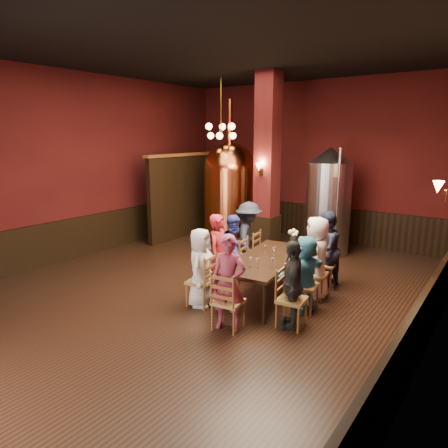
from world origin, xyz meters
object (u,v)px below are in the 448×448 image
Objects in this scene: person_1 at (219,254)px; steel_vessel at (328,201)px; copper_kettle at (230,190)px; person_2 at (235,249)px; person_0 at (201,268)px; dining_table at (267,261)px; rose_vase at (293,235)px.

steel_vessel is (0.63, 3.80, 0.58)m from person_1.
person_1 is 4.17m from copper_kettle.
person_1 is at bearing -160.07° from person_2.
person_1 reaches higher than person_0.
dining_table is 0.93× the size of steel_vessel.
copper_kettle is at bearing 25.52° from person_1.
person_1 is 1.09× the size of person_2.
person_0 is at bearing -160.07° from person_2.
person_1 reaches higher than dining_table.
steel_vessel is at bearing -16.34° from person_1.
person_1 is (-0.09, 0.66, 0.07)m from person_0.
dining_table is at bearing -91.52° from rose_vase.
person_1 reaches higher than rose_vase.
rose_vase is at bearing -36.55° from person_2.
copper_kettle is at bearing -173.38° from steel_vessel.
person_0 is at bearing -109.18° from rose_vase.
dining_table is at bearing -51.38° from person_0.
rose_vase is (3.04, -2.02, -0.46)m from copper_kettle.
person_1 is at bearing -119.61° from rose_vase.
copper_kettle is at bearing 10.40° from person_0.
person_1 is 3.90m from steel_vessel.
person_1 is at bearing -57.54° from copper_kettle.
rose_vase is (0.74, 2.12, 0.28)m from person_0.
copper_kettle is (-2.12, 2.82, 0.73)m from person_2.
person_1 is 0.66m from person_2.
dining_table is 1.31m from person_0.
copper_kettle is 3.68m from rose_vase.
person_0 is 0.67m from person_1.
person_0 is (-0.71, -1.10, 0.02)m from dining_table.
copper_kettle reaches higher than person_1.
person_0 is at bearing -60.94° from copper_kettle.
person_2 is (-0.89, 0.21, 0.03)m from dining_table.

